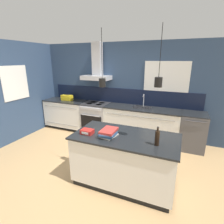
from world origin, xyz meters
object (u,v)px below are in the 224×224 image
bottle_on_island (157,138)px  oven_range (96,118)px  dishwasher (193,131)px  red_supply_box (87,132)px  book_stack (109,133)px  yellow_toolbox (67,98)px

bottle_on_island → oven_range: bearing=136.3°
oven_range → dishwasher: (2.65, 0.00, -0.00)m
dishwasher → red_supply_box: 2.71m
red_supply_box → oven_range: bearing=113.8°
oven_range → red_supply_box: bearing=-66.2°
bottle_on_island → book_stack: size_ratio=0.80×
dishwasher → yellow_toolbox: yellow_toolbox is taller
dishwasher → bottle_on_island: 2.13m
book_stack → red_supply_box: bearing=-174.1°
bottle_on_island → book_stack: bearing=179.2°
book_stack → red_supply_box: (-0.38, -0.04, -0.03)m
bottle_on_island → yellow_toolbox: bottle_on_island is taller
dishwasher → bottle_on_island: (-0.60, -1.97, 0.58)m
oven_range → bottle_on_island: 2.90m
bottle_on_island → yellow_toolbox: bearing=147.3°
bottle_on_island → book_stack: (-0.79, 0.01, -0.06)m
book_stack → dishwasher: bearing=54.7°
oven_range → bottle_on_island: bottle_on_island is taller
oven_range → dishwasher: same height
oven_range → bottle_on_island: (2.05, -1.96, 0.58)m
dishwasher → book_stack: size_ratio=2.46×
book_stack → red_supply_box: size_ratio=1.78×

